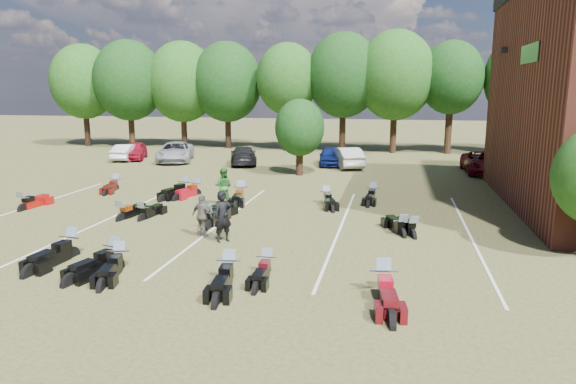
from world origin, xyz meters
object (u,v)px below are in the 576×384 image
(car_4, at_px, (330,156))
(motorcycle_3, at_px, (113,266))
(car_0, at_px, (135,151))
(motorcycle_7, at_px, (24,211))
(person_black, at_px, (223,217))
(person_grey, at_px, (202,216))
(person_green, at_px, (223,186))
(motorcycle_14, at_px, (116,190))

(car_4, height_order, motorcycle_3, car_4)
(car_4, relative_size, motorcycle_3, 1.65)
(car_0, distance_m, motorcycle_7, 17.68)
(person_black, height_order, motorcycle_7, person_black)
(person_grey, bearing_deg, car_0, -36.67)
(motorcycle_7, bearing_deg, person_black, 168.99)
(motorcycle_7, bearing_deg, car_4, -121.30)
(person_grey, bearing_deg, car_4, -77.67)
(person_black, relative_size, motorcycle_7, 0.83)
(person_green, height_order, motorcycle_7, person_green)
(car_0, distance_m, motorcycle_3, 26.18)
(car_0, xyz_separation_m, motorcycle_14, (5.14, -11.81, -0.70))
(car_4, relative_size, person_black, 2.10)
(car_0, distance_m, person_grey, 23.77)
(motorcycle_14, bearing_deg, person_green, -29.07)
(motorcycle_14, bearing_deg, motorcycle_7, -116.08)
(car_4, distance_m, motorcycle_14, 15.88)
(motorcycle_3, distance_m, motorcycle_14, 13.33)
(person_black, bearing_deg, motorcycle_14, 95.95)
(motorcycle_3, bearing_deg, motorcycle_14, 132.50)
(car_4, height_order, person_green, person_green)
(person_black, height_order, person_green, person_black)
(car_4, xyz_separation_m, motorcycle_7, (-12.11, -17.32, -0.67))
(person_green, relative_size, motorcycle_14, 0.83)
(car_4, bearing_deg, motorcycle_14, -140.12)
(person_green, relative_size, motorcycle_7, 0.80)
(motorcycle_3, relative_size, motorcycle_7, 1.05)
(person_green, bearing_deg, person_grey, 101.17)
(motorcycle_7, bearing_deg, person_grey, 169.87)
(motorcycle_7, distance_m, motorcycle_14, 5.70)
(person_grey, relative_size, motorcycle_7, 0.72)
(car_0, height_order, person_green, person_green)
(car_4, bearing_deg, motorcycle_7, -133.32)
(motorcycle_14, bearing_deg, person_grey, -54.27)
(motorcycle_3, relative_size, motorcycle_14, 1.10)
(person_black, relative_size, person_grey, 1.15)
(person_black, relative_size, motorcycle_14, 0.86)
(person_green, height_order, person_grey, person_green)
(person_green, xyz_separation_m, motorcycle_7, (-8.70, -3.06, -0.91))
(person_green, distance_m, person_grey, 5.55)
(person_black, xyz_separation_m, motorcycle_14, (-9.14, 8.28, -0.94))
(car_0, height_order, motorcycle_3, car_0)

